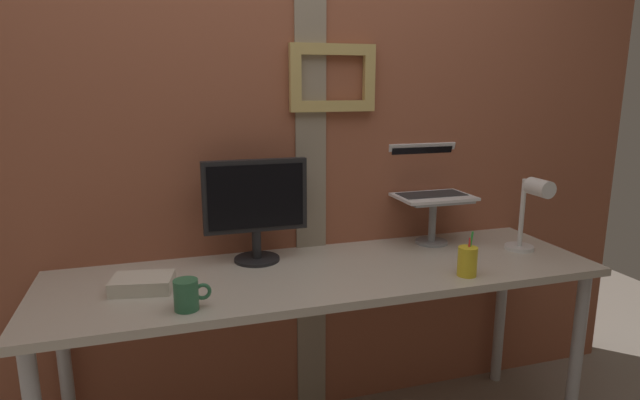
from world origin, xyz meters
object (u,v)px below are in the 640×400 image
(monitor, at_px, (256,202))
(desk_lamp, at_px, (532,207))
(coffee_mug, at_px, (187,295))
(pen_cup, at_px, (467,261))
(laptop, at_px, (426,181))

(monitor, relative_size, desk_lamp, 1.27)
(coffee_mug, bearing_deg, pen_cup, 0.01)
(desk_lamp, bearing_deg, monitor, 167.57)
(monitor, height_order, pen_cup, monitor)
(monitor, bearing_deg, pen_cup, -29.19)
(monitor, bearing_deg, desk_lamp, -12.43)
(desk_lamp, relative_size, coffee_mug, 2.74)
(coffee_mug, bearing_deg, laptop, 23.61)
(monitor, height_order, coffee_mug, monitor)
(monitor, xyz_separation_m, pen_cup, (0.70, -0.39, -0.18))
(monitor, distance_m, desk_lamp, 1.12)
(monitor, height_order, desk_lamp, monitor)
(pen_cup, bearing_deg, laptop, 80.95)
(pen_cup, height_order, coffee_mug, pen_cup)
(laptop, bearing_deg, pen_cup, -99.05)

